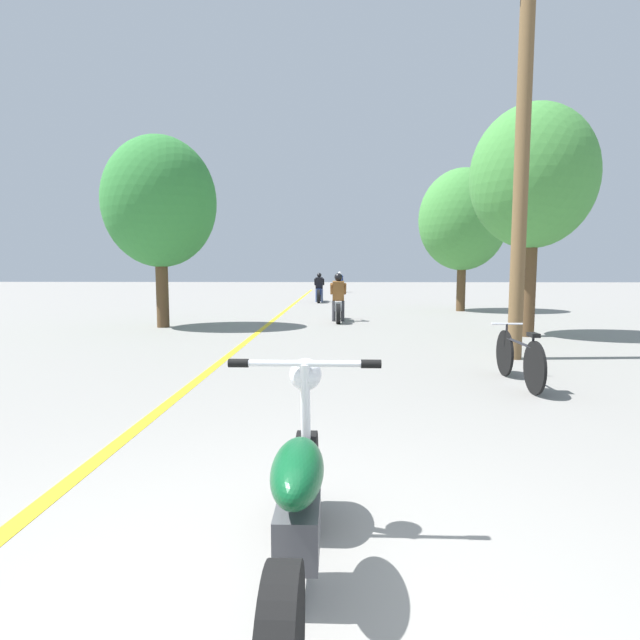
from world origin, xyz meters
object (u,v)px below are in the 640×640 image
Objects in this scene: roadside_tree_right_near at (533,178)px; roadside_tree_left at (160,203)px; motorcycle_foreground at (298,508)px; motorcycle_rider_lead at (338,303)px; bicycle_parked at (519,358)px; utility_pole at (523,141)px; roadside_tree_right_far at (463,220)px; motorcycle_rider_far at (340,284)px; motorcycle_rider_mid at (319,291)px.

roadside_tree_right_near reaches higher than roadside_tree_left.
roadside_tree_right_near reaches higher than motorcycle_foreground.
motorcycle_rider_lead reaches higher than motorcycle_foreground.
roadside_tree_right_near reaches higher than bicycle_parked.
roadside_tree_left is 2.83× the size of bicycle_parked.
utility_pole reaches higher than motorcycle_rider_lead.
motorcycle_rider_lead is at bearing 106.29° from bicycle_parked.
roadside_tree_right_far reaches higher than motorcycle_rider_far.
motorcycle_rider_mid is (-5.21, 12.10, -3.05)m from roadside_tree_right_near.
roadside_tree_right_near is 2.68× the size of motorcycle_foreground.
utility_pole reaches higher than roadside_tree_left.
roadside_tree_right_near reaches higher than motorcycle_rider_far.
roadside_tree_right_far is 17.31m from motorcycle_foreground.
roadside_tree_left is 2.35× the size of motorcycle_rider_far.
roadside_tree_right_near is at bearing 63.98° from motorcycle_foreground.
motorcycle_rider_mid is at bearing 137.21° from roadside_tree_right_far.
roadside_tree_right_far is (0.22, 7.07, -0.23)m from roadside_tree_right_near.
utility_pole reaches higher than roadside_tree_right_far.
roadside_tree_left is at bearing 112.32° from motorcycle_foreground.
motorcycle_rider_far is at bearing 94.64° from bicycle_parked.
utility_pole is at bearing -83.61° from motorcycle_rider_far.
motorcycle_rider_lead is (-4.32, 3.24, -3.03)m from roadside_tree_right_near.
motorcycle_foreground is at bearing -88.23° from motorcycle_rider_mid.
roadside_tree_right_near is 2.45× the size of motorcycle_rider_far.
utility_pole reaches higher than motorcycle_rider_far.
roadside_tree_right_near is 1.00× the size of roadside_tree_right_far.
roadside_tree_right_far is 2.69× the size of motorcycle_foreground.
roadside_tree_right_far is 2.54× the size of motorcycle_rider_lead.
roadside_tree_right_far is at bearing 31.09° from roadside_tree_left.
bicycle_parked is at bearing -73.71° from motorcycle_rider_lead.
utility_pole is 1.43× the size of roadside_tree_left.
utility_pole is 3.25m from roadside_tree_right_near.
motorcycle_rider_lead reaches higher than bicycle_parked.
bicycle_parked is (-2.17, -11.98, -2.98)m from roadside_tree_right_far.
roadside_tree_right_near is (1.32, 2.96, -0.07)m from utility_pole.
motorcycle_foreground is (-4.54, -9.31, -3.15)m from roadside_tree_right_near.
motorcycle_foreground is at bearing -106.22° from roadside_tree_right_far.
utility_pole is at bearing -98.72° from roadside_tree_right_far.
utility_pole reaches higher than bicycle_parked.
roadside_tree_left is at bearing -148.91° from roadside_tree_right_far.
bicycle_parked is (-0.63, -1.94, -3.28)m from utility_pole.
bicycle_parked is (2.23, -27.46, -0.17)m from motorcycle_rider_far.
roadside_tree_left is 11.56m from motorcycle_rider_mid.
motorcycle_rider_mid is at bearing 95.67° from motorcycle_rider_lead.
motorcycle_foreground is at bearing -120.54° from bicycle_parked.
motorcycle_rider_mid is 10.51m from motorcycle_rider_far.
utility_pole is at bearing 72.05° from bicycle_parked.
roadside_tree_right_far is 2.45× the size of motorcycle_rider_far.
roadside_tree_left is (-7.67, 4.49, -0.37)m from utility_pole.
motorcycle_rider_far is at bearing 89.34° from motorcycle_foreground.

